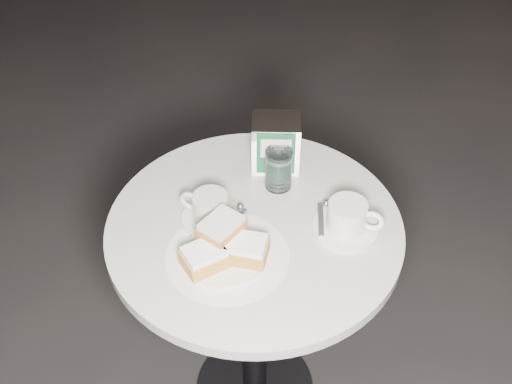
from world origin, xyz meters
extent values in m
cylinder|color=black|center=(0.00, 0.00, 0.36)|extent=(0.07, 0.07, 0.70)
cylinder|color=silver|center=(0.00, 0.00, 0.73)|extent=(0.70, 0.70, 0.03)
cylinder|color=white|center=(-0.04, -0.11, 0.75)|extent=(0.36, 0.36, 0.00)
cylinder|color=silver|center=(-0.05, -0.12, 0.75)|extent=(0.24, 0.24, 0.01)
cube|color=#D28B40|center=(-0.08, -0.15, 0.78)|extent=(0.12, 0.12, 0.03)
cube|color=white|center=(-0.08, -0.15, 0.80)|extent=(0.11, 0.11, 0.01)
cube|color=#C2823B|center=(0.00, -0.11, 0.78)|extent=(0.10, 0.08, 0.03)
cube|color=white|center=(0.00, -0.11, 0.80)|extent=(0.09, 0.07, 0.01)
cube|color=#BA7939|center=(-0.06, -0.09, 0.81)|extent=(0.11, 0.12, 0.03)
cube|color=white|center=(-0.06, -0.09, 0.83)|extent=(0.10, 0.11, 0.01)
cylinder|color=silver|center=(-0.10, 0.00, 0.75)|extent=(0.17, 0.17, 0.01)
cylinder|color=silver|center=(-0.10, 0.00, 0.79)|extent=(0.10, 0.10, 0.06)
cylinder|color=#8B604C|center=(-0.10, 0.00, 0.81)|extent=(0.09, 0.09, 0.00)
torus|color=beige|center=(-0.16, 0.01, 0.79)|extent=(0.05, 0.02, 0.05)
cube|color=#B3B3B7|center=(-0.05, -0.01, 0.76)|extent=(0.05, 0.09, 0.00)
sphere|color=#B5B5B9|center=(-0.04, 0.04, 0.76)|extent=(0.02, 0.02, 0.02)
cylinder|color=silver|center=(0.21, 0.02, 0.75)|extent=(0.17, 0.17, 0.01)
cylinder|color=silver|center=(0.21, 0.02, 0.79)|extent=(0.10, 0.10, 0.07)
cylinder|color=#8D624D|center=(0.21, 0.02, 0.82)|extent=(0.09, 0.09, 0.00)
torus|color=white|center=(0.27, 0.01, 0.79)|extent=(0.06, 0.02, 0.06)
cube|color=silver|center=(0.15, 0.03, 0.76)|extent=(0.03, 0.11, 0.00)
sphere|color=#B6B6BB|center=(0.16, 0.08, 0.76)|extent=(0.02, 0.02, 0.02)
cylinder|color=white|center=(-0.01, 0.25, 0.80)|extent=(0.08, 0.08, 0.10)
cylinder|color=white|center=(-0.01, 0.25, 0.79)|extent=(0.07, 0.07, 0.09)
cylinder|color=white|center=(0.03, 0.14, 0.80)|extent=(0.08, 0.08, 0.11)
cylinder|color=silver|center=(0.03, 0.14, 0.79)|extent=(0.07, 0.07, 0.09)
cube|color=white|center=(0.01, 0.22, 0.81)|extent=(0.13, 0.11, 0.14)
cube|color=#195A37|center=(0.02, 0.17, 0.82)|extent=(0.09, 0.02, 0.12)
cube|color=white|center=(0.02, 0.17, 0.84)|extent=(0.07, 0.01, 0.05)
camera|label=1|loc=(0.19, -1.03, 1.82)|focal=45.00mm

